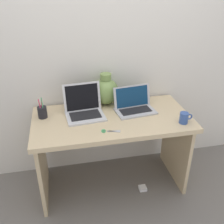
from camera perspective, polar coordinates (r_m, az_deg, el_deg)
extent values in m
plane|color=slate|center=(2.61, 0.00, -15.42)|extent=(6.00, 6.00, 0.00)
cube|color=silver|center=(2.34, -1.92, 13.25)|extent=(4.40, 0.04, 2.40)
cube|color=#D1B78C|center=(2.18, 0.00, -1.62)|extent=(1.33, 0.67, 0.04)
cube|color=#D1B78C|center=(2.37, -15.27, -10.89)|extent=(0.03, 0.57, 0.70)
cube|color=#D1B78C|center=(2.56, 13.93, -7.33)|extent=(0.03, 0.57, 0.70)
cube|color=silver|center=(2.19, -5.94, -0.90)|extent=(0.34, 0.29, 0.01)
cube|color=black|center=(2.18, -5.95, -0.70)|extent=(0.27, 0.18, 0.00)
cube|color=silver|center=(2.22, -6.66, 3.29)|extent=(0.32, 0.08, 0.25)
cube|color=black|center=(2.22, -6.66, 3.29)|extent=(0.28, 0.08, 0.22)
cube|color=#B2B2B7|center=(2.26, 5.20, 0.20)|extent=(0.36, 0.25, 0.01)
cube|color=black|center=(2.26, 5.21, 0.40)|extent=(0.29, 0.16, 0.00)
cube|color=#B2B2B7|center=(2.28, 4.48, 3.44)|extent=(0.34, 0.10, 0.20)
cube|color=navy|center=(2.28, 4.48, 3.44)|extent=(0.30, 0.09, 0.17)
ellipsoid|color=#75934C|center=(2.36, -1.36, 4.59)|extent=(0.23, 0.23, 0.24)
cylinder|color=#75934C|center=(2.31, -1.40, 7.80)|extent=(0.10, 0.10, 0.06)
cylinder|color=#335199|center=(2.15, 15.66, -1.27)|extent=(0.07, 0.07, 0.09)
torus|color=#335199|center=(2.17, 16.79, -1.03)|extent=(0.05, 0.01, 0.05)
cylinder|color=black|center=(2.22, -15.21, -0.05)|extent=(0.08, 0.08, 0.10)
cylinder|color=#D83359|center=(2.19, -15.67, 0.99)|extent=(0.02, 0.02, 0.14)
cylinder|color=#4CA566|center=(2.19, -15.15, 1.22)|extent=(0.01, 0.01, 0.16)
cylinder|color=#D83359|center=(2.22, -15.32, 1.17)|extent=(0.02, 0.01, 0.13)
cube|color=#B7B7BC|center=(1.98, 0.42, -4.25)|extent=(0.10, 0.02, 0.00)
cube|color=#B7B7BC|center=(1.98, 0.42, -4.34)|extent=(0.10, 0.04, 0.00)
torus|color=#4CA566|center=(1.97, -1.90, -4.33)|extent=(0.04, 0.04, 0.01)
torus|color=#4CA566|center=(1.98, -1.88, -4.13)|extent=(0.03, 0.03, 0.01)
cube|color=white|center=(2.55, 6.81, -16.44)|extent=(0.07, 0.07, 0.03)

